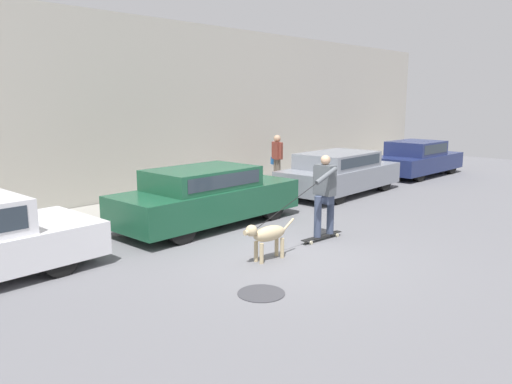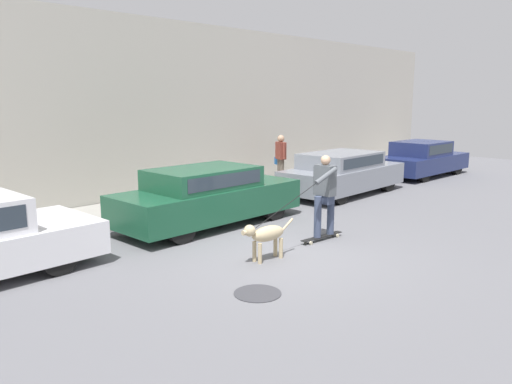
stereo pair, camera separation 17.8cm
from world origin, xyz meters
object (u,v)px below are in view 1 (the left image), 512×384
object	(u,v)px
dog	(267,235)
skateboarder	(324,192)
parked_car_1	(207,197)
parked_car_2	(340,173)
fire_hydrant	(362,169)
pedestrian_with_bag	(277,156)
parked_car_3	(417,159)

from	to	relation	value
dog	skateboarder	distance (m)	1.81
parked_car_1	parked_car_2	bearing A→B (deg)	-1.02
parked_car_1	fire_hydrant	distance (m)	7.68
parked_car_2	pedestrian_with_bag	bearing A→B (deg)	89.41
dog	pedestrian_with_bag	bearing A→B (deg)	-134.26
dog	skateboarder	size ratio (longest dim) A/B	0.44
skateboarder	pedestrian_with_bag	size ratio (longest dim) A/B	1.72
parked_car_3	pedestrian_with_bag	bearing A→B (deg)	155.73
parked_car_2	pedestrian_with_bag	xyz separation A→B (m)	(-0.06, 2.40, 0.32)
dog	fire_hydrant	distance (m)	9.19
parked_car_1	fire_hydrant	xyz separation A→B (m)	(7.64, 0.79, -0.24)
skateboarder	fire_hydrant	bearing A→B (deg)	-149.73
parked_car_2	parked_car_3	size ratio (longest dim) A/B	1.05
parked_car_1	parked_car_2	distance (m)	5.14
parked_car_3	dog	xyz separation A→B (m)	(-11.01, -2.61, -0.15)
dog	fire_hydrant	world-z (taller)	fire_hydrant
parked_car_3	fire_hydrant	bearing A→B (deg)	163.54
parked_car_3	skateboarder	distance (m)	9.62
dog	pedestrian_with_bag	world-z (taller)	pedestrian_with_bag
dog	pedestrian_with_bag	xyz separation A→B (m)	(5.97, 5.01, 0.49)
parked_car_1	pedestrian_with_bag	distance (m)	5.62
parked_car_2	fire_hydrant	size ratio (longest dim) A/B	5.49
parked_car_2	dog	world-z (taller)	parked_car_2
skateboarder	parked_car_3	bearing A→B (deg)	-160.50
dog	parked_car_1	bearing A→B (deg)	-103.20
parked_car_3	fire_hydrant	xyz separation A→B (m)	(-2.48, 0.79, -0.20)
parked_car_2	parked_car_3	distance (m)	4.98
dog	pedestrian_with_bag	distance (m)	7.81
parked_car_2	dog	size ratio (longest dim) A/B	3.74
dog	pedestrian_with_bag	size ratio (longest dim) A/B	0.76
skateboarder	fire_hydrant	xyz separation A→B (m)	(6.79, 3.33, -0.55)
parked_car_2	skateboarder	world-z (taller)	skateboarder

